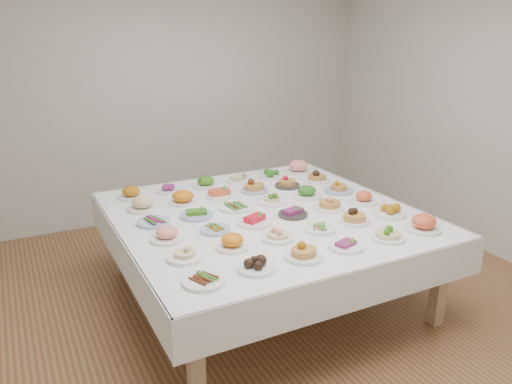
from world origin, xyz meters
name	(u,v)px	position (x,y,z in m)	size (l,w,h in m)	color
room_envelope	(271,78)	(0.00, 0.00, 1.83)	(5.02, 5.02, 2.81)	#8C603A
display_table	(264,220)	(0.08, 0.23, 0.69)	(2.32, 2.32, 0.75)	white
dish_0	(204,279)	(-0.78, -0.63, 0.77)	(0.25, 0.25, 0.05)	white
dish_1	(256,262)	(-0.44, -0.62, 0.80)	(0.23, 0.23, 0.11)	white
dish_2	(304,249)	(-0.09, -0.62, 0.81)	(0.24, 0.24, 0.14)	white
dish_3	(346,243)	(0.24, -0.62, 0.79)	(0.23, 0.23, 0.10)	white
dish_4	(388,230)	(0.60, -0.63, 0.82)	(0.26, 0.26, 0.14)	white
dish_5	(424,221)	(0.93, -0.63, 0.83)	(0.25, 0.25, 0.16)	white
dish_6	(185,252)	(-0.77, -0.28, 0.80)	(0.24, 0.24, 0.11)	white
dish_7	(232,241)	(-0.44, -0.28, 0.80)	(0.22, 0.22, 0.12)	white
dish_8	(278,232)	(-0.09, -0.29, 0.81)	(0.22, 0.22, 0.12)	white
dish_9	(319,228)	(0.26, -0.28, 0.77)	(0.23, 0.23, 0.05)	white
dish_10	(355,214)	(0.58, -0.27, 0.82)	(0.22, 0.22, 0.14)	white
dish_11	(389,209)	(0.92, -0.27, 0.80)	(0.25, 0.25, 0.12)	white
dish_12	(167,233)	(-0.79, 0.06, 0.81)	(0.23, 0.23, 0.12)	white
dish_13	(215,229)	(-0.43, 0.05, 0.77)	(0.22, 0.22, 0.05)	#4C66B2
dish_14	(255,219)	(-0.10, 0.05, 0.79)	(0.26, 0.26, 0.11)	white
dish_15	(293,212)	(0.24, 0.06, 0.79)	(0.23, 0.23, 0.09)	#2E2B29
dish_16	(330,202)	(0.59, 0.06, 0.81)	(0.24, 0.24, 0.14)	white
dish_17	(364,196)	(0.93, 0.05, 0.81)	(0.24, 0.24, 0.13)	white
dish_18	(154,220)	(-0.78, 0.40, 0.78)	(0.26, 0.25, 0.06)	#4C66B2
dish_19	(197,211)	(-0.44, 0.39, 0.80)	(0.26, 0.26, 0.12)	#4C66B2
dish_20	(236,206)	(-0.09, 0.41, 0.78)	(0.26, 0.26, 0.06)	white
dish_21	(272,197)	(0.24, 0.41, 0.81)	(0.26, 0.26, 0.13)	white
dish_22	(307,190)	(0.59, 0.40, 0.81)	(0.26, 0.26, 0.14)	white
dish_23	(339,185)	(0.92, 0.39, 0.82)	(0.25, 0.25, 0.15)	#4C66B2
dish_24	(143,202)	(-0.77, 0.74, 0.82)	(0.26, 0.26, 0.15)	white
dish_25	(183,196)	(-0.43, 0.73, 0.82)	(0.23, 0.23, 0.14)	white
dish_26	(219,192)	(-0.09, 0.75, 0.80)	(0.23, 0.23, 0.11)	white
dish_27	(255,184)	(0.25, 0.75, 0.83)	(0.25, 0.25, 0.16)	#4C66B2
dish_28	(287,181)	(0.59, 0.74, 0.81)	(0.23, 0.23, 0.12)	#2E2B29
dish_29	(317,174)	(0.93, 0.75, 0.82)	(0.27, 0.26, 0.15)	white
dish_30	(131,193)	(-0.79, 1.08, 0.80)	(0.22, 0.22, 0.12)	white
dish_31	(169,188)	(-0.44, 1.09, 0.79)	(0.23, 0.23, 0.09)	white
dish_32	(206,180)	(-0.09, 1.08, 0.82)	(0.25, 0.25, 0.14)	white
dish_33	(239,177)	(0.26, 1.09, 0.79)	(0.24, 0.24, 0.11)	white
dish_34	(271,172)	(0.60, 1.08, 0.80)	(0.25, 0.25, 0.11)	white
dish_35	(298,166)	(0.93, 1.09, 0.82)	(0.23, 0.23, 0.15)	white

